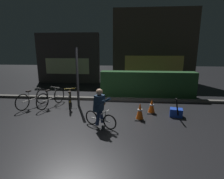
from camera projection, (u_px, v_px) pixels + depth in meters
name	position (u px, v px, depth m)	size (l,w,h in m)	color
ground_plane	(105.00, 117.00, 6.48)	(40.00, 40.00, 0.00)	black
sidewalk_curb	(111.00, 99.00, 8.60)	(12.00, 0.24, 0.12)	#56544F
hedge_row	(147.00, 84.00, 9.18)	(4.80, 0.70, 1.30)	#214723
storefront_left	(68.00, 59.00, 12.71)	(4.48, 0.54, 3.51)	#383330
storefront_right	(154.00, 47.00, 12.65)	(5.88, 0.54, 5.17)	#42382D
street_post	(77.00, 78.00, 7.48)	(0.10, 0.10, 2.50)	#2D2D33
parked_bike_leftmost	(33.00, 99.00, 7.55)	(0.62, 1.63, 0.79)	black
parked_bike_left_mid	(51.00, 98.00, 7.65)	(0.58, 1.66, 0.79)	black
parked_bike_center_left	(70.00, 99.00, 7.54)	(0.55, 1.59, 0.76)	black
traffic_cone_near	(140.00, 111.00, 6.21)	(0.36, 0.36, 0.62)	black
traffic_cone_far	(152.00, 106.00, 6.85)	(0.36, 0.36, 0.57)	black
blue_crate	(176.00, 113.00, 6.51)	(0.44, 0.32, 0.30)	#193DB7
cyclist	(100.00, 108.00, 5.57)	(1.08, 0.66, 1.25)	black
closed_umbrella	(177.00, 108.00, 6.21)	(0.05, 0.05, 0.85)	black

